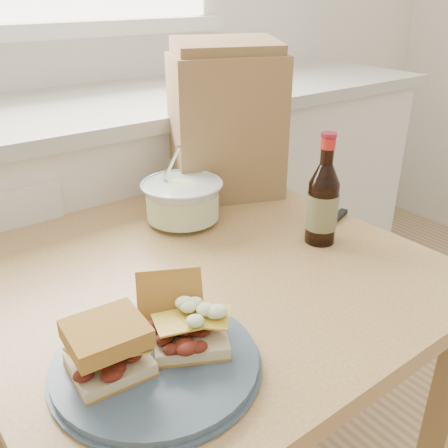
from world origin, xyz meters
TOP-DOWN VIEW (x-y plane):
  - cabinet_run at (-0.00, 1.70)m, footprint 2.50×0.64m
  - dining_table at (-0.09, 1.00)m, footprint 0.90×0.90m
  - plate at (-0.31, 0.78)m, footprint 0.31×0.31m
  - sandwich_left at (-0.38, 0.79)m, footprint 0.11×0.10m
  - sandwich_right at (-0.25, 0.80)m, footprint 0.14×0.19m
  - coleslaw_bowl at (-0.01, 1.19)m, footprint 0.19×0.19m
  - beer_bottle at (0.19, 0.92)m, footprint 0.07×0.07m
  - knife at (0.29, 0.97)m, footprint 0.18×0.07m
  - paper_bag at (0.19, 1.28)m, footprint 0.33×0.27m

SIDE VIEW (x-z plane):
  - cabinet_run at x=0.00m, z-range 0.00..0.94m
  - dining_table at x=-0.09m, z-range 0.26..1.00m
  - knife at x=0.29m, z-range 0.74..0.75m
  - plate at x=-0.31m, z-range 0.74..0.76m
  - coleslaw_bowl at x=-0.01m, z-range 0.69..0.88m
  - sandwich_right at x=-0.25m, z-range 0.74..0.84m
  - sandwich_left at x=-0.38m, z-range 0.76..0.84m
  - beer_bottle at x=0.19m, z-range 0.71..0.95m
  - paper_bag at x=0.19m, z-range 0.74..1.10m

